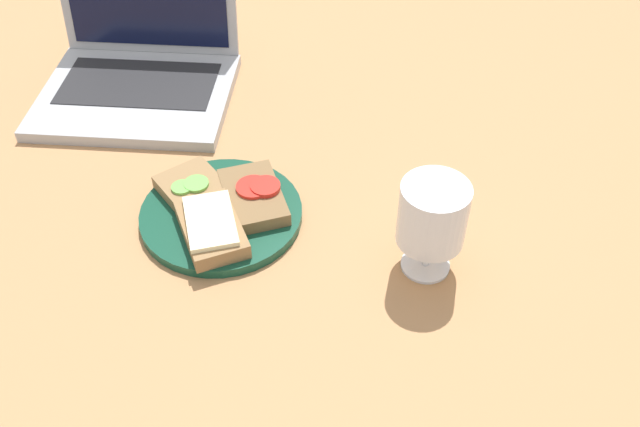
{
  "coord_description": "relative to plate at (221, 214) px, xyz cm",
  "views": [
    {
      "loc": [
        12.26,
        -66.24,
        69.98
      ],
      "look_at": [
        7.08,
        -1.83,
        8.0
      ],
      "focal_mm": 40.0,
      "sensor_mm": 36.0,
      "label": 1
    }
  ],
  "objects": [
    {
      "name": "sandwich_with_cheese",
      "position": [
        -0.3,
        -4.56,
        2.04
      ],
      "size": [
        11.49,
        13.55,
        2.88
      ],
      "color": "#937047",
      "rests_on": "plate"
    },
    {
      "name": "sandwich_with_cucumber",
      "position": [
        -3.83,
        2.53,
        1.67
      ],
      "size": [
        12.84,
        13.12,
        2.32
      ],
      "color": "#937047",
      "rests_on": "plate"
    },
    {
      "name": "sandwich_with_tomato",
      "position": [
        4.19,
        2.1,
        1.79
      ],
      "size": [
        11.28,
        13.71,
        2.6
      ],
      "color": "brown",
      "rests_on": "plate"
    },
    {
      "name": "wooden_table",
      "position": [
        6.49,
        -1.45,
        -2.18
      ],
      "size": [
        140.0,
        140.0,
        3.0
      ],
      "primitive_type": "cube",
      "color": "#B27F51",
      "rests_on": "ground"
    },
    {
      "name": "laptop",
      "position": [
        -18.67,
        29.64,
        2.93
      ],
      "size": [
        30.27,
        27.85,
        20.35
      ],
      "color": "#ADAFB5",
      "rests_on": "wooden_table"
    },
    {
      "name": "plate",
      "position": [
        0.0,
        0.0,
        0.0
      ],
      "size": [
        21.76,
        21.76,
        1.35
      ],
      "primitive_type": "cylinder",
      "color": "#144733",
      "rests_on": "wooden_table"
    },
    {
      "name": "wine_glass",
      "position": [
        27.14,
        -6.54,
        7.75
      ],
      "size": [
        8.29,
        8.29,
        13.14
      ],
      "color": "white",
      "rests_on": "wooden_table"
    }
  ]
}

